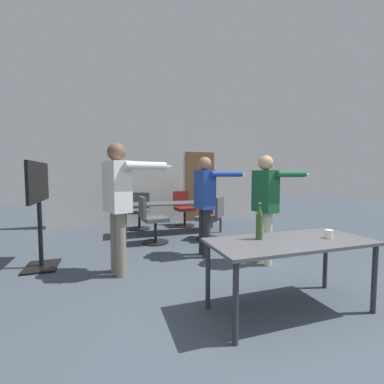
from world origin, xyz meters
The scene contains 14 objects.
ground_plane centered at (0.00, 0.00, 0.00)m, with size 24.00×24.00×0.00m, color #3D4751.
back_wall centered at (0.03, 5.77, 1.33)m, with size 6.07×0.12×2.67m.
conference_table_near centered at (0.21, 0.60, 0.65)m, with size 1.66×0.72×0.73m.
conference_table_far centered at (-0.08, 4.33, 0.67)m, with size 2.33×0.67×0.73m.
tv_screen centered at (-2.49, 2.75, 0.98)m, with size 0.44×1.13×1.57m.
person_center_tall centered at (0.04, 2.51, 1.02)m, with size 0.79×0.59×1.68m.
person_near_casual centered at (0.79, 1.87, 1.02)m, with size 0.80×0.57×1.67m.
person_far_watching centered at (-1.39, 2.13, 1.10)m, with size 0.94×0.63×1.81m.
office_chair_far_right centered at (0.41, 5.12, 0.43)m, with size 0.52×0.57×0.93m.
office_chair_near_pushed centered at (0.55, 3.49, 0.43)m, with size 0.69×0.68×0.92m.
office_chair_mid_tucked centered at (-0.70, 3.58, 0.45)m, with size 0.57×0.52×0.95m.
office_chair_far_left centered at (-0.76, 5.10, 0.43)m, with size 0.59×0.64×0.92m.
beer_bottle centered at (-0.07, 0.73, 0.90)m, with size 0.07×0.07×0.37m.
drink_cup centered at (0.64, 0.54, 0.77)m, with size 0.08×0.08×0.09m.
Camera 1 is at (-1.52, -1.50, 1.39)m, focal length 24.00 mm.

